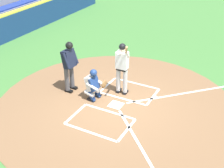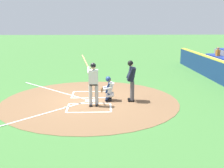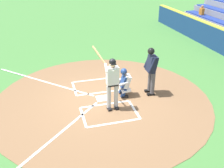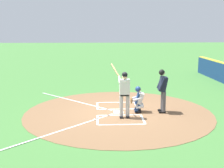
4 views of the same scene
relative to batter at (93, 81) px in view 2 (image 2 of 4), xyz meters
The scene contains 7 objects.
ground_plane 1.36m from the batter, 12.51° to the left, with size 120.00×120.00×0.00m, color #427A38.
dirt_circle 1.35m from the batter, 12.51° to the left, with size 8.00×8.00×0.01m, color brown.
home_plate_and_chalk 1.70m from the batter, 53.61° to the left, with size 7.93×4.91×0.01m.
batter is the anchor object (origin of this frame).
catcher 1.14m from the batter, 41.29° to the right, with size 0.59×0.64×1.13m.
plate_umpire 1.82m from the batter, 68.51° to the right, with size 0.59×0.42×1.86m.
baseball 1.62m from the batter, 103.48° to the left, with size 0.07×0.07×0.07m, color white.
Camera 2 is at (-12.08, -0.49, 3.58)m, focal length 44.03 mm.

